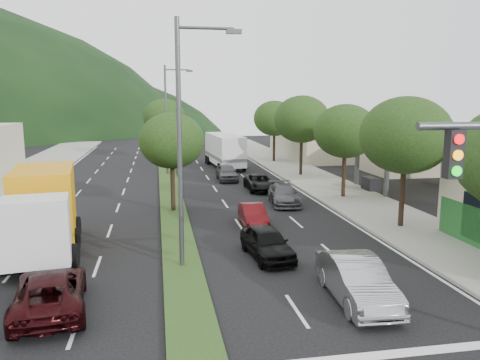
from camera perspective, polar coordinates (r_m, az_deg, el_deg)
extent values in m
cube|color=gray|center=(38.70, 10.31, -0.57)|extent=(5.00, 90.00, 0.15)
cube|color=#253D16|center=(39.28, -8.65, -0.40)|extent=(1.60, 56.00, 0.12)
cube|color=black|center=(11.06, 24.61, 2.85)|extent=(0.35, 0.25, 1.05)
cube|color=silver|center=(38.29, 21.34, 6.25)|extent=(12.00, 8.00, 0.50)
cube|color=yellow|center=(38.31, 21.30, 5.72)|extent=(12.20, 8.20, 0.50)
cylinder|color=#47494C|center=(34.40, 17.52, 1.62)|extent=(0.36, 0.36, 4.60)
cylinder|color=#47494C|center=(38.86, 14.13, 2.65)|extent=(0.36, 0.36, 4.60)
cylinder|color=#47494C|center=(42.76, 23.97, 2.73)|extent=(0.36, 0.36, 4.60)
cube|color=black|center=(36.87, 15.60, -0.53)|extent=(0.80, 1.60, 1.10)
cube|color=black|center=(40.96, 25.74, -0.15)|extent=(0.80, 1.60, 1.10)
cube|color=beige|center=(58.51, 10.38, 5.34)|extent=(10.00, 16.00, 5.20)
cylinder|color=black|center=(26.52, 19.18, -1.29)|extent=(0.28, 0.28, 3.81)
ellipsoid|color=black|center=(26.14, 19.54, 5.17)|extent=(4.80, 4.80, 4.08)
cylinder|color=black|center=(33.63, 12.55, 1.05)|extent=(0.28, 0.28, 3.58)
ellipsoid|color=black|center=(33.34, 12.73, 5.84)|extent=(4.40, 4.40, 3.74)
cylinder|color=black|center=(42.93, 7.45, 3.25)|extent=(0.28, 0.28, 3.92)
ellipsoid|color=black|center=(42.70, 7.54, 7.36)|extent=(5.00, 5.00, 4.25)
cylinder|color=black|center=(52.51, 4.17, 4.34)|extent=(0.28, 0.28, 3.70)
ellipsoid|color=black|center=(52.33, 4.21, 7.51)|extent=(4.60, 4.60, 3.91)
cylinder|color=black|center=(29.13, -8.20, -0.41)|extent=(0.28, 0.28, 3.36)
ellipsoid|color=black|center=(28.79, -8.33, 4.77)|extent=(4.00, 4.00, 3.40)
cylinder|color=black|center=(54.90, -9.15, 4.50)|extent=(0.28, 0.28, 3.81)
ellipsoid|color=black|center=(54.72, -9.24, 7.62)|extent=(4.80, 4.80, 4.08)
cylinder|color=#47494C|center=(18.79, -7.37, 3.95)|extent=(0.20, 0.20, 10.00)
cylinder|color=#47494C|center=(18.99, -4.20, 17.99)|extent=(2.20, 0.12, 0.12)
cube|color=#47494C|center=(19.12, -0.76, 17.65)|extent=(0.60, 0.25, 0.18)
cylinder|color=#47494C|center=(43.73, -8.99, 7.13)|extent=(0.20, 0.20, 10.00)
cylinder|color=#47494C|center=(43.81, -7.68, 13.18)|extent=(2.20, 0.12, 0.12)
cube|color=#47494C|center=(43.87, -6.20, 13.08)|extent=(0.60, 0.25, 0.18)
imported|color=#9B9EA2|center=(16.89, 14.03, -11.73)|extent=(1.84, 4.72, 1.53)
imported|color=black|center=(16.91, -22.12, -12.53)|extent=(2.81, 5.00, 1.32)
imported|color=black|center=(20.76, 3.31, -7.63)|extent=(2.01, 4.14, 1.36)
imported|color=#4A494E|center=(31.37, 5.35, -1.77)|extent=(2.30, 4.64, 1.30)
imported|color=#550E11|center=(25.92, 1.60, -4.30)|extent=(1.37, 3.63, 1.18)
imported|color=black|center=(36.03, 2.45, -0.33)|extent=(2.07, 4.36, 1.20)
imported|color=#4A494E|center=(40.54, -1.62, 0.94)|extent=(1.72, 4.13, 1.40)
cube|color=silver|center=(19.99, -23.62, -5.70)|extent=(2.72, 2.15, 2.63)
cube|color=orange|center=(24.06, -22.70, -2.85)|extent=(3.26, 5.11, 3.54)
cube|color=black|center=(23.51, -22.64, -6.72)|extent=(3.18, 6.88, 0.34)
cylinder|color=black|center=(20.72, -19.59, -8.70)|extent=(0.48, 1.07, 1.03)
cylinder|color=black|center=(20.99, -26.86, -8.97)|extent=(0.48, 1.07, 1.03)
cylinder|color=black|center=(23.10, -19.44, -6.81)|extent=(0.48, 1.07, 1.03)
cylinder|color=black|center=(23.34, -25.94, -7.07)|extent=(0.48, 1.07, 1.03)
cylinder|color=black|center=(25.28, -19.33, -5.39)|extent=(0.48, 1.07, 1.03)
cylinder|color=black|center=(25.50, -25.27, -5.65)|extent=(0.48, 1.07, 1.03)
cube|color=silver|center=(48.51, -1.90, 3.82)|extent=(3.11, 8.97, 2.94)
cube|color=slate|center=(48.59, -1.89, 2.96)|extent=(3.17, 8.98, 0.34)
cylinder|color=black|center=(51.87, -4.06, 2.54)|extent=(0.41, 0.90, 0.88)
cylinder|color=black|center=(52.36, -1.42, 2.63)|extent=(0.41, 0.90, 0.88)
cylinder|color=black|center=(50.84, -3.84, 2.40)|extent=(0.41, 0.90, 0.88)
cylinder|color=black|center=(51.34, -1.16, 2.49)|extent=(0.41, 0.90, 0.88)
cylinder|color=black|center=(45.35, -2.53, 1.53)|extent=(0.41, 0.90, 0.88)
cylinder|color=black|center=(45.92, 0.46, 1.64)|extent=(0.41, 0.90, 0.88)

